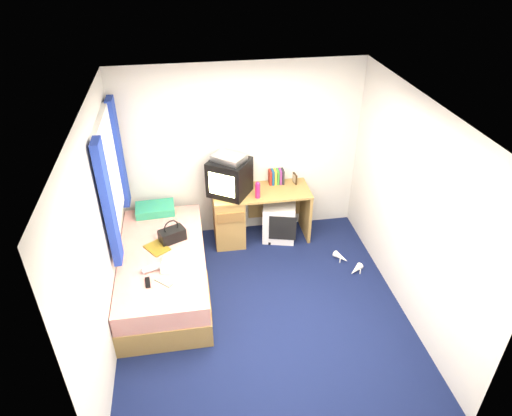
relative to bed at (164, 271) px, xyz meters
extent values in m
plane|color=#0C1438|center=(1.10, -0.56, -0.27)|extent=(3.40, 3.40, 0.00)
plane|color=white|center=(1.10, -0.56, 2.13)|extent=(3.40, 3.40, 0.00)
plane|color=silver|center=(1.10, 1.14, 0.93)|extent=(3.20, 0.00, 3.20)
plane|color=silver|center=(1.10, -2.26, 0.93)|extent=(3.20, 0.00, 3.20)
plane|color=silver|center=(-0.50, -0.56, 0.93)|extent=(0.00, 3.40, 3.40)
plane|color=silver|center=(2.70, -0.56, 0.93)|extent=(0.00, 3.40, 3.40)
cube|color=#A98446|center=(0.00, 0.00, -0.12)|extent=(1.00, 2.00, 0.30)
cube|color=olive|center=(0.50, -0.40, -0.11)|extent=(0.02, 0.70, 0.18)
cube|color=white|center=(0.00, 0.00, 0.15)|extent=(0.98, 1.98, 0.24)
cube|color=teal|center=(-0.09, 0.88, 0.33)|extent=(0.52, 0.34, 0.11)
cube|color=#A98446|center=(1.32, 0.86, 0.47)|extent=(1.30, 0.55, 0.03)
cube|color=#A98446|center=(0.87, 0.86, 0.09)|extent=(0.40, 0.52, 0.72)
cube|color=#A98446|center=(1.95, 0.86, 0.09)|extent=(0.04, 0.52, 0.72)
cube|color=#A98446|center=(1.57, 1.11, 0.18)|extent=(0.78, 0.03, 0.55)
cube|color=silver|center=(1.58, 0.83, 0.00)|extent=(0.53, 0.53, 0.54)
cube|color=black|center=(0.91, 0.88, 0.72)|extent=(0.64, 0.63, 0.48)
cube|color=#F4F79C|center=(0.79, 0.69, 0.72)|extent=(0.31, 0.21, 0.30)
cube|color=#ACACAE|center=(0.91, 0.88, 1.00)|extent=(0.48, 0.47, 0.08)
cube|color=maroon|center=(1.47, 1.04, 0.58)|extent=(0.03, 0.13, 0.20)
cube|color=navy|center=(1.51, 1.04, 0.58)|extent=(0.03, 0.13, 0.20)
cube|color=gold|center=(1.54, 1.04, 0.58)|extent=(0.03, 0.13, 0.20)
cube|color=#337F33|center=(1.58, 1.04, 0.58)|extent=(0.03, 0.13, 0.20)
cube|color=#7F337F|center=(1.61, 1.04, 0.58)|extent=(0.03, 0.13, 0.20)
cube|color=#262626|center=(1.65, 1.04, 0.58)|extent=(0.03, 0.13, 0.20)
cube|color=#302010|center=(1.81, 1.00, 0.55)|extent=(0.04, 0.12, 0.14)
cylinder|color=#D91E57|center=(1.25, 0.70, 0.59)|extent=(0.07, 0.07, 0.21)
cylinder|color=silver|center=(1.15, 0.86, 0.57)|extent=(0.05, 0.05, 0.17)
cube|color=black|center=(0.13, 0.23, 0.35)|extent=(0.35, 0.28, 0.15)
torus|color=black|center=(0.13, 0.23, 0.46)|extent=(0.18, 0.09, 0.19)
cube|color=white|center=(0.15, -0.30, 0.32)|extent=(0.31, 0.27, 0.09)
cube|color=gold|center=(-0.05, 0.09, 0.28)|extent=(0.33, 0.35, 0.01)
cylinder|color=silver|center=(-0.11, -0.31, 0.31)|extent=(0.21, 0.13, 0.07)
cube|color=gold|center=(0.03, -0.52, 0.28)|extent=(0.20, 0.19, 0.01)
cube|color=black|center=(-0.14, -0.51, 0.28)|extent=(0.07, 0.16, 0.02)
cube|color=silver|center=(-0.48, 0.34, 1.18)|extent=(0.02, 0.90, 1.10)
cube|color=white|center=(-0.47, 0.34, 1.77)|extent=(0.06, 1.06, 0.08)
cube|color=white|center=(-0.47, 0.34, 0.59)|extent=(0.06, 1.06, 0.08)
cube|color=navy|center=(-0.43, -0.25, 1.13)|extent=(0.08, 0.24, 1.40)
cube|color=navy|center=(-0.43, 0.93, 1.13)|extent=(0.08, 0.24, 1.40)
cone|color=white|center=(2.28, 0.18, -0.23)|extent=(0.19, 0.23, 0.09)
cone|color=white|center=(2.39, -0.10, -0.23)|extent=(0.23, 0.21, 0.09)
camera|label=1|loc=(0.41, -4.30, 3.56)|focal=32.00mm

